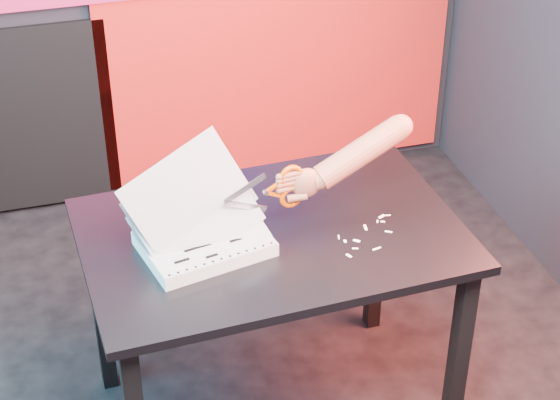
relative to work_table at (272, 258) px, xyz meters
name	(u,v)px	position (x,y,z in m)	size (l,w,h in m)	color
room	(194,50)	(-0.20, 0.02, 0.70)	(3.01, 3.01, 2.71)	black
work_table	(272,258)	(0.00, 0.00, 0.00)	(1.15, 0.80, 0.75)	black
printout_stack	(203,240)	(-0.21, -0.03, 0.13)	(0.43, 0.33, 0.34)	beige
scissors	(286,188)	(0.04, 0.00, 0.24)	(0.25, 0.04, 0.14)	silver
hand_forearm	(352,157)	(0.25, 0.03, 0.29)	(0.43, 0.12, 0.21)	#906241
paper_clippings	(368,234)	(0.27, -0.09, 0.10)	(0.20, 0.18, 0.00)	white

